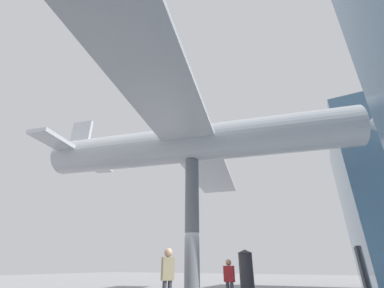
{
  "coord_description": "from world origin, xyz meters",
  "views": [
    {
      "loc": [
        9.41,
        4.75,
        1.36
      ],
      "look_at": [
        0.0,
        0.0,
        6.35
      ],
      "focal_mm": 24.0,
      "sensor_mm": 36.0,
      "label": 1
    }
  ],
  "objects_px": {
    "suspended_airplane": "(197,143)",
    "visitor_second": "(229,278)",
    "info_kiosk": "(246,270)",
    "visitor_person": "(168,273)",
    "support_pylon_central": "(192,226)"
  },
  "relations": [
    {
      "from": "suspended_airplane",
      "to": "visitor_second",
      "type": "bearing_deg",
      "value": 145.68
    },
    {
      "from": "info_kiosk",
      "to": "visitor_person",
      "type": "bearing_deg",
      "value": -4.72
    },
    {
      "from": "suspended_airplane",
      "to": "visitor_second",
      "type": "height_order",
      "value": "suspended_airplane"
    },
    {
      "from": "support_pylon_central",
      "to": "visitor_person",
      "type": "distance_m",
      "value": 2.1
    },
    {
      "from": "info_kiosk",
      "to": "visitor_second",
      "type": "bearing_deg",
      "value": 6.97
    },
    {
      "from": "support_pylon_central",
      "to": "suspended_airplane",
      "type": "distance_m",
      "value": 3.61
    },
    {
      "from": "suspended_airplane",
      "to": "info_kiosk",
      "type": "height_order",
      "value": "suspended_airplane"
    },
    {
      "from": "info_kiosk",
      "to": "support_pylon_central",
      "type": "bearing_deg",
      "value": -3.19
    },
    {
      "from": "visitor_second",
      "to": "support_pylon_central",
      "type": "bearing_deg",
      "value": 62.71
    },
    {
      "from": "visitor_person",
      "to": "info_kiosk",
      "type": "distance_m",
      "value": 7.27
    },
    {
      "from": "support_pylon_central",
      "to": "info_kiosk",
      "type": "xyz_separation_m",
      "value": [
        -5.98,
        0.33,
        -1.65
      ]
    },
    {
      "from": "suspended_airplane",
      "to": "support_pylon_central",
      "type": "bearing_deg",
      "value": -90.0
    },
    {
      "from": "visitor_person",
      "to": "info_kiosk",
      "type": "height_order",
      "value": "info_kiosk"
    },
    {
      "from": "support_pylon_central",
      "to": "info_kiosk",
      "type": "relative_size",
      "value": 2.54
    },
    {
      "from": "support_pylon_central",
      "to": "suspended_airplane",
      "type": "relative_size",
      "value": 0.33
    }
  ]
}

